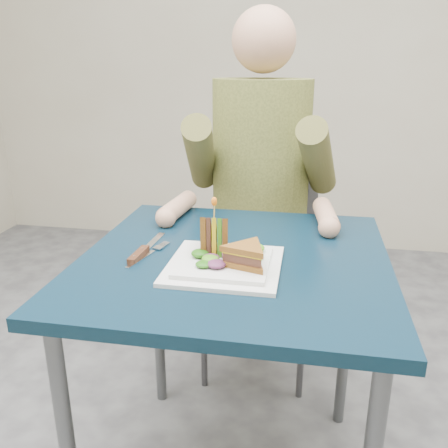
% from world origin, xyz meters
% --- Properties ---
extents(back_wall, '(4.00, 0.02, 2.80)m').
position_xyz_m(back_wall, '(0.00, 2.00, 1.40)').
color(back_wall, '#B2AA93').
rests_on(back_wall, ground).
extents(table, '(0.75, 0.75, 0.73)m').
position_xyz_m(table, '(0.00, 0.00, 0.65)').
color(table, black).
rests_on(table, ground).
extents(chair, '(0.42, 0.40, 0.93)m').
position_xyz_m(chair, '(0.00, 0.67, 0.54)').
color(chair, '#47474C').
rests_on(chair, ground).
extents(diner, '(0.54, 0.59, 0.74)m').
position_xyz_m(diner, '(-0.00, 0.55, 0.91)').
color(diner, brown).
rests_on(diner, chair).
extents(plate, '(0.26, 0.26, 0.02)m').
position_xyz_m(plate, '(-0.01, -0.07, 0.74)').
color(plate, white).
rests_on(plate, table).
extents(sandwich_flat, '(0.15, 0.15, 0.05)m').
position_xyz_m(sandwich_flat, '(0.04, -0.10, 0.78)').
color(sandwich_flat, brown).
rests_on(sandwich_flat, plate).
extents(sandwich_upright, '(0.09, 0.15, 0.15)m').
position_xyz_m(sandwich_upright, '(-0.05, -0.03, 0.78)').
color(sandwich_upright, brown).
rests_on(sandwich_upright, plate).
extents(fork, '(0.06, 0.18, 0.01)m').
position_xyz_m(fork, '(-0.21, -0.04, 0.73)').
color(fork, silver).
rests_on(fork, table).
extents(knife, '(0.03, 0.22, 0.02)m').
position_xyz_m(knife, '(-0.23, -0.03, 0.74)').
color(knife, silver).
rests_on(knife, table).
extents(toothpick, '(0.01, 0.01, 0.06)m').
position_xyz_m(toothpick, '(-0.05, -0.03, 0.85)').
color(toothpick, tan).
rests_on(toothpick, sandwich_upright).
extents(toothpick_frill, '(0.01, 0.01, 0.02)m').
position_xyz_m(toothpick_frill, '(-0.05, -0.03, 0.88)').
color(toothpick_frill, orange).
rests_on(toothpick_frill, sandwich_upright).
extents(lettuce_spill, '(0.15, 0.13, 0.02)m').
position_xyz_m(lettuce_spill, '(-0.01, -0.06, 0.76)').
color(lettuce_spill, '#337A14').
rests_on(lettuce_spill, plate).
extents(onion_ring, '(0.04, 0.04, 0.02)m').
position_xyz_m(onion_ring, '(0.00, -0.07, 0.77)').
color(onion_ring, '#9E4C7A').
rests_on(onion_ring, plate).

